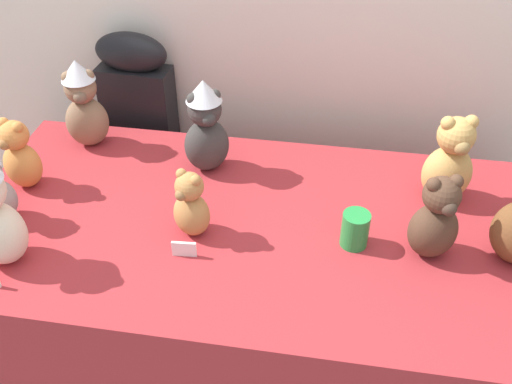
{
  "coord_description": "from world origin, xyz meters",
  "views": [
    {
      "loc": [
        0.21,
        -1.03,
        1.89
      ],
      "look_at": [
        0.0,
        0.25,
        0.85
      ],
      "focal_mm": 40.07,
      "sensor_mm": 36.0,
      "label": 1
    }
  ],
  "objects_px": {
    "teddy_bear_caramel": "(191,206)",
    "teddy_bear_mocha": "(84,105)",
    "display_table": "(256,302)",
    "teddy_bear_cocoa": "(436,220)",
    "party_cup_green": "(355,229)",
    "teddy_bear_ginger": "(20,156)",
    "teddy_bear_honey": "(450,162)",
    "instrument_case": "(145,152)",
    "teddy_bear_charcoal": "(206,127)"
  },
  "relations": [
    {
      "from": "teddy_bear_charcoal",
      "to": "teddy_bear_ginger",
      "type": "bearing_deg",
      "value": 168.9
    },
    {
      "from": "party_cup_green",
      "to": "instrument_case",
      "type": "bearing_deg",
      "value": 143.74
    },
    {
      "from": "display_table",
      "to": "teddy_bear_cocoa",
      "type": "bearing_deg",
      "value": -5.56
    },
    {
      "from": "teddy_bear_honey",
      "to": "party_cup_green",
      "type": "relative_size",
      "value": 2.74
    },
    {
      "from": "display_table",
      "to": "teddy_bear_ginger",
      "type": "xyz_separation_m",
      "value": [
        -0.77,
        0.07,
        0.48
      ]
    },
    {
      "from": "instrument_case",
      "to": "teddy_bear_cocoa",
      "type": "height_order",
      "value": "instrument_case"
    },
    {
      "from": "teddy_bear_mocha",
      "to": "teddy_bear_cocoa",
      "type": "distance_m",
      "value": 1.23
    },
    {
      "from": "party_cup_green",
      "to": "teddy_bear_honey",
      "type": "bearing_deg",
      "value": 43.79
    },
    {
      "from": "teddy_bear_mocha",
      "to": "party_cup_green",
      "type": "relative_size",
      "value": 2.98
    },
    {
      "from": "teddy_bear_caramel",
      "to": "teddy_bear_ginger",
      "type": "bearing_deg",
      "value": -167.07
    },
    {
      "from": "teddy_bear_cocoa",
      "to": "teddy_bear_honey",
      "type": "xyz_separation_m",
      "value": [
        0.06,
        0.27,
        0.01
      ]
    },
    {
      "from": "instrument_case",
      "to": "teddy_bear_charcoal",
      "type": "relative_size",
      "value": 3.17
    },
    {
      "from": "teddy_bear_caramel",
      "to": "teddy_bear_mocha",
      "type": "height_order",
      "value": "teddy_bear_mocha"
    },
    {
      "from": "teddy_bear_charcoal",
      "to": "teddy_bear_cocoa",
      "type": "height_order",
      "value": "teddy_bear_charcoal"
    },
    {
      "from": "display_table",
      "to": "teddy_bear_mocha",
      "type": "distance_m",
      "value": 0.91
    },
    {
      "from": "teddy_bear_caramel",
      "to": "teddy_bear_mocha",
      "type": "relative_size",
      "value": 0.68
    },
    {
      "from": "teddy_bear_mocha",
      "to": "teddy_bear_honey",
      "type": "height_order",
      "value": "teddy_bear_mocha"
    },
    {
      "from": "teddy_bear_cocoa",
      "to": "party_cup_green",
      "type": "distance_m",
      "value": 0.22
    },
    {
      "from": "teddy_bear_ginger",
      "to": "party_cup_green",
      "type": "bearing_deg",
      "value": 10.99
    },
    {
      "from": "teddy_bear_charcoal",
      "to": "teddy_bear_ginger",
      "type": "distance_m",
      "value": 0.6
    },
    {
      "from": "display_table",
      "to": "teddy_bear_caramel",
      "type": "relative_size",
      "value": 8.18
    },
    {
      "from": "teddy_bear_caramel",
      "to": "party_cup_green",
      "type": "bearing_deg",
      "value": 29.32
    },
    {
      "from": "teddy_bear_caramel",
      "to": "teddy_bear_ginger",
      "type": "xyz_separation_m",
      "value": [
        -0.59,
        0.14,
        0.01
      ]
    },
    {
      "from": "teddy_bear_ginger",
      "to": "party_cup_green",
      "type": "distance_m",
      "value": 1.08
    },
    {
      "from": "teddy_bear_mocha",
      "to": "teddy_bear_cocoa",
      "type": "relative_size",
      "value": 1.2
    },
    {
      "from": "teddy_bear_honey",
      "to": "teddy_bear_cocoa",
      "type": "bearing_deg",
      "value": -117.84
    },
    {
      "from": "display_table",
      "to": "instrument_case",
      "type": "bearing_deg",
      "value": 133.91
    },
    {
      "from": "instrument_case",
      "to": "teddy_bear_charcoal",
      "type": "height_order",
      "value": "teddy_bear_charcoal"
    },
    {
      "from": "teddy_bear_caramel",
      "to": "teddy_bear_cocoa",
      "type": "xyz_separation_m",
      "value": [
        0.68,
        0.02,
        0.02
      ]
    },
    {
      "from": "display_table",
      "to": "instrument_case",
      "type": "relative_size",
      "value": 1.72
    },
    {
      "from": "teddy_bear_charcoal",
      "to": "teddy_bear_cocoa",
      "type": "distance_m",
      "value": 0.78
    },
    {
      "from": "teddy_bear_cocoa",
      "to": "teddy_bear_ginger",
      "type": "distance_m",
      "value": 1.28
    },
    {
      "from": "teddy_bear_cocoa",
      "to": "teddy_bear_charcoal",
      "type": "bearing_deg",
      "value": 135.77
    },
    {
      "from": "display_table",
      "to": "teddy_bear_ginger",
      "type": "distance_m",
      "value": 0.91
    },
    {
      "from": "teddy_bear_charcoal",
      "to": "teddy_bear_mocha",
      "type": "bearing_deg",
      "value": 140.78
    },
    {
      "from": "display_table",
      "to": "teddy_bear_honey",
      "type": "height_order",
      "value": "teddy_bear_honey"
    },
    {
      "from": "teddy_bear_cocoa",
      "to": "teddy_bear_honey",
      "type": "bearing_deg",
      "value": 55.98
    },
    {
      "from": "instrument_case",
      "to": "teddy_bear_mocha",
      "type": "xyz_separation_m",
      "value": [
        -0.1,
        -0.25,
        0.36
      ]
    },
    {
      "from": "display_table",
      "to": "teddy_bear_honey",
      "type": "relative_size",
      "value": 6.0
    },
    {
      "from": "teddy_bear_caramel",
      "to": "teddy_bear_charcoal",
      "type": "distance_m",
      "value": 0.33
    },
    {
      "from": "teddy_bear_caramel",
      "to": "teddy_bear_charcoal",
      "type": "relative_size",
      "value": 0.67
    },
    {
      "from": "teddy_bear_charcoal",
      "to": "teddy_bear_cocoa",
      "type": "relative_size",
      "value": 1.22
    },
    {
      "from": "display_table",
      "to": "instrument_case",
      "type": "xyz_separation_m",
      "value": [
        -0.56,
        0.59,
        0.17
      ]
    },
    {
      "from": "instrument_case",
      "to": "teddy_bear_honey",
      "type": "distance_m",
      "value": 1.24
    },
    {
      "from": "display_table",
      "to": "teddy_bear_cocoa",
      "type": "height_order",
      "value": "teddy_bear_cocoa"
    },
    {
      "from": "teddy_bear_ginger",
      "to": "display_table",
      "type": "bearing_deg",
      "value": 11.96
    },
    {
      "from": "instrument_case",
      "to": "party_cup_green",
      "type": "height_order",
      "value": "instrument_case"
    },
    {
      "from": "display_table",
      "to": "teddy_bear_charcoal",
      "type": "xyz_separation_m",
      "value": [
        -0.21,
        0.26,
        0.53
      ]
    },
    {
      "from": "teddy_bear_mocha",
      "to": "party_cup_green",
      "type": "distance_m",
      "value": 1.03
    },
    {
      "from": "teddy_bear_cocoa",
      "to": "teddy_bear_ginger",
      "type": "bearing_deg",
      "value": 153.69
    }
  ]
}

